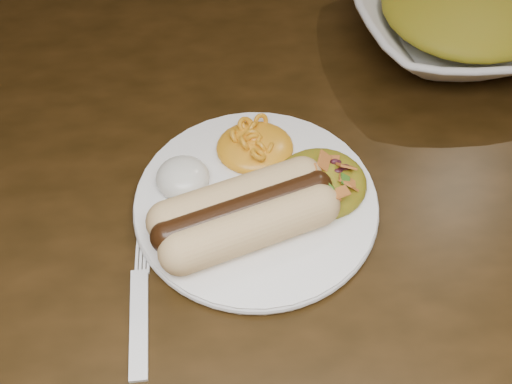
{
  "coord_description": "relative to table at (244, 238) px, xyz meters",
  "views": [
    {
      "loc": [
        -0.01,
        -0.36,
        1.21
      ],
      "look_at": [
        0.01,
        -0.02,
        0.77
      ],
      "focal_mm": 42.0,
      "sensor_mm": 36.0,
      "label": 1
    }
  ],
  "objects": [
    {
      "name": "taco_salad",
      "position": [
        0.07,
        -0.02,
        0.12
      ],
      "size": [
        0.09,
        0.08,
        0.04
      ],
      "rotation": [
        0.0,
        0.0,
        0.25
      ],
      "color": "#CB5A0D",
      "rests_on": "plate"
    },
    {
      "name": "mac_and_cheese",
      "position": [
        0.02,
        0.04,
        0.12
      ],
      "size": [
        0.08,
        0.08,
        0.03
      ],
      "primitive_type": "ellipsoid",
      "rotation": [
        0.0,
        0.0,
        -0.09
      ],
      "color": "orange",
      "rests_on": "plate"
    },
    {
      "name": "sour_cream",
      "position": [
        -0.06,
        -0.0,
        0.12
      ],
      "size": [
        0.06,
        0.06,
        0.03
      ],
      "primitive_type": "ellipsoid",
      "rotation": [
        0.0,
        0.0,
        0.12
      ],
      "color": "white",
      "rests_on": "plate"
    },
    {
      "name": "plate",
      "position": [
        0.01,
        -0.02,
        0.1
      ],
      "size": [
        0.3,
        0.3,
        0.01
      ],
      "primitive_type": "cylinder",
      "rotation": [
        0.0,
        0.0,
        -0.37
      ],
      "color": "white",
      "rests_on": "table"
    },
    {
      "name": "table",
      "position": [
        0.0,
        0.0,
        0.0
      ],
      "size": [
        1.6,
        0.9,
        0.75
      ],
      "color": "black",
      "rests_on": "floor"
    },
    {
      "name": "bowl_filling",
      "position": [
        0.27,
        0.21,
        0.14
      ],
      "size": [
        0.2,
        0.2,
        0.05
      ],
      "primitive_type": "ellipsoid",
      "rotation": [
        0.0,
        0.0,
        -0.04
      ],
      "color": "#CB5A0D",
      "rests_on": "serving_bowl"
    },
    {
      "name": "fork",
      "position": [
        -0.09,
        -0.14,
        0.09
      ],
      "size": [
        0.02,
        0.12,
        0.0
      ],
      "primitive_type": "cube",
      "rotation": [
        0.0,
        0.0,
        0.04
      ],
      "color": "white",
      "rests_on": "table"
    },
    {
      "name": "hotdog",
      "position": [
        -0.0,
        -0.06,
        0.13
      ],
      "size": [
        0.14,
        0.11,
        0.04
      ],
      "rotation": [
        0.0,
        0.0,
        0.33
      ],
      "color": "#EBD487",
      "rests_on": "plate"
    },
    {
      "name": "serving_bowl",
      "position": [
        0.27,
        0.21,
        0.13
      ],
      "size": [
        0.29,
        0.29,
        0.06
      ],
      "primitive_type": "imported",
      "rotation": [
        0.0,
        0.0,
        0.08
      ],
      "color": "silver",
      "rests_on": "table"
    }
  ]
}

